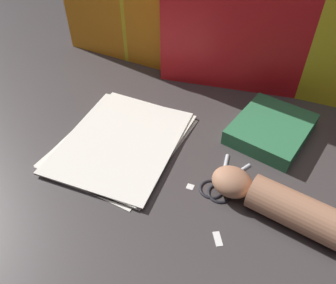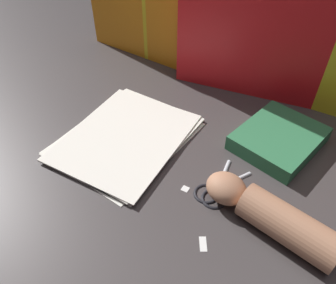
{
  "view_description": "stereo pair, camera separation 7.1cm",
  "coord_description": "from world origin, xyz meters",
  "px_view_note": "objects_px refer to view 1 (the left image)",
  "views": [
    {
      "loc": [
        0.2,
        -0.45,
        0.54
      ],
      "look_at": [
        -0.0,
        0.03,
        0.06
      ],
      "focal_mm": 35.0,
      "sensor_mm": 36.0,
      "label": 1
    },
    {
      "loc": [
        0.27,
        -0.42,
        0.54
      ],
      "look_at": [
        -0.0,
        0.03,
        0.06
      ],
      "focal_mm": 35.0,
      "sensor_mm": 36.0,
      "label": 2
    }
  ],
  "objects_px": {
    "paper_stack": "(121,141)",
    "scissors": "(220,185)",
    "hand_forearm": "(279,203)",
    "book_closed": "(271,129)"
  },
  "relations": [
    {
      "from": "paper_stack",
      "to": "scissors",
      "type": "relative_size",
      "value": 2.34
    },
    {
      "from": "paper_stack",
      "to": "scissors",
      "type": "height_order",
      "value": "paper_stack"
    },
    {
      "from": "paper_stack",
      "to": "hand_forearm",
      "type": "xyz_separation_m",
      "value": [
        0.38,
        -0.06,
        0.03
      ]
    },
    {
      "from": "book_closed",
      "to": "scissors",
      "type": "distance_m",
      "value": 0.22
    },
    {
      "from": "paper_stack",
      "to": "hand_forearm",
      "type": "bearing_deg",
      "value": -9.5
    },
    {
      "from": "scissors",
      "to": "hand_forearm",
      "type": "bearing_deg",
      "value": -11.79
    },
    {
      "from": "paper_stack",
      "to": "hand_forearm",
      "type": "relative_size",
      "value": 1.27
    },
    {
      "from": "book_closed",
      "to": "hand_forearm",
      "type": "distance_m",
      "value": 0.24
    },
    {
      "from": "paper_stack",
      "to": "book_closed",
      "type": "distance_m",
      "value": 0.37
    },
    {
      "from": "book_closed",
      "to": "scissors",
      "type": "xyz_separation_m",
      "value": [
        -0.07,
        -0.21,
        -0.01
      ]
    }
  ]
}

